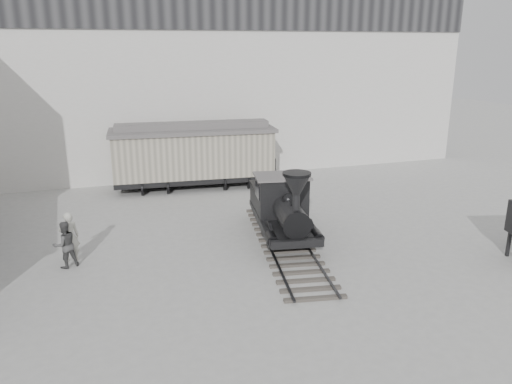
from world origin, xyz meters
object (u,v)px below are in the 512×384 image
object	(u,v)px
boxcar	(194,154)
visitor_b	(65,245)
locomotive	(283,211)
visitor_a	(69,237)

from	to	relation	value
boxcar	visitor_b	distance (m)	10.45
visitor_b	boxcar	bearing A→B (deg)	-147.81
locomotive	visitor_b	distance (m)	7.88
boxcar	visitor_b	world-z (taller)	boxcar
locomotive	boxcar	distance (m)	8.58
visitor_a	visitor_b	world-z (taller)	visitor_a
visitor_b	locomotive	bearing A→B (deg)	158.49
visitor_a	visitor_b	bearing A→B (deg)	66.66
boxcar	visitor_a	bearing A→B (deg)	-121.79
locomotive	visitor_a	xyz separation A→B (m)	(-7.74, 0.40, -0.25)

